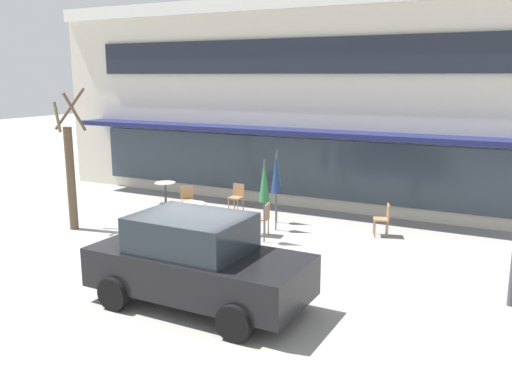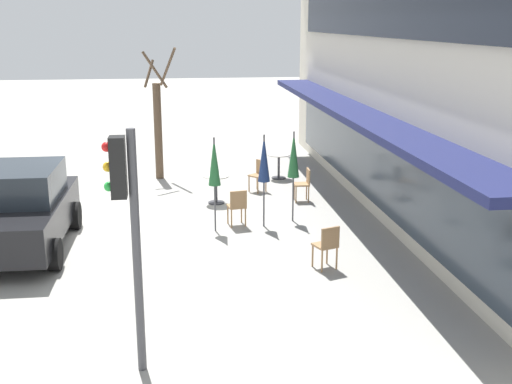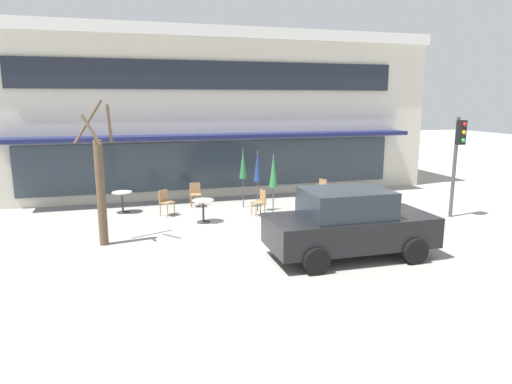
{
  "view_description": "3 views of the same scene",
  "coord_description": "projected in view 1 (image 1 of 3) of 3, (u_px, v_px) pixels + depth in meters",
  "views": [
    {
      "loc": [
        7.14,
        -10.24,
        4.31
      ],
      "look_at": [
        0.17,
        3.23,
        1.02
      ],
      "focal_mm": 38.0,
      "sensor_mm": 36.0,
      "label": 1
    },
    {
      "loc": [
        15.18,
        1.11,
        4.72
      ],
      "look_at": [
        0.73,
        2.97,
        0.81
      ],
      "focal_mm": 45.0,
      "sensor_mm": 36.0,
      "label": 2
    },
    {
      "loc": [
        -3.66,
        -12.21,
        3.95
      ],
      "look_at": [
        0.67,
        2.72,
        0.8
      ],
      "focal_mm": 32.0,
      "sensor_mm": 36.0,
      "label": 3
    }
  ],
  "objects": [
    {
      "name": "cafe_chair_0",
      "position": [
        187.0,
        198.0,
        16.98
      ],
      "size": [
        0.56,
        0.56,
        0.89
      ],
      "color": "#9E754C",
      "rests_on": "ground"
    },
    {
      "name": "building_facade",
      "position": [
        332.0,
        99.0,
        20.93
      ],
      "size": [
        19.05,
        9.1,
        6.8
      ],
      "color": "beige",
      "rests_on": "ground"
    },
    {
      "name": "patio_umbrella_corner_open",
      "position": [
        264.0,
        182.0,
        13.91
      ],
      "size": [
        0.28,
        0.28,
        2.2
      ],
      "color": "#4C4C51",
      "rests_on": "ground"
    },
    {
      "name": "parked_sedan",
      "position": [
        197.0,
        261.0,
        10.18
      ],
      "size": [
        4.22,
        2.05,
        1.76
      ],
      "color": "black",
      "rests_on": "ground"
    },
    {
      "name": "ground_plane",
      "position": [
        188.0,
        258.0,
        13.01
      ],
      "size": [
        80.0,
        80.0,
        0.0
      ],
      "primitive_type": "plane",
      "color": "#9E9B93"
    },
    {
      "name": "street_tree",
      "position": [
        71.0,
        171.0,
        15.15
      ],
      "size": [
        1.02,
        1.02,
        3.97
      ],
      "color": "brown",
      "rests_on": "ground"
    },
    {
      "name": "cafe_table_near_wall",
      "position": [
        165.0,
        189.0,
        18.32
      ],
      "size": [
        0.7,
        0.7,
        0.76
      ],
      "color": "#333338",
      "rests_on": "ground"
    },
    {
      "name": "cafe_chair_3",
      "position": [
        384.0,
        217.0,
        14.69
      ],
      "size": [
        0.51,
        0.51,
        0.89
      ],
      "color": "#9E754C",
      "rests_on": "ground"
    },
    {
      "name": "cafe_chair_1",
      "position": [
        263.0,
        217.0,
        14.75
      ],
      "size": [
        0.46,
        0.46,
        0.89
      ],
      "color": "#9E754C",
      "rests_on": "ground"
    },
    {
      "name": "cafe_chair_2",
      "position": [
        237.0,
        195.0,
        17.36
      ],
      "size": [
        0.42,
        0.42,
        0.89
      ],
      "color": "#9E754C",
      "rests_on": "ground"
    },
    {
      "name": "patio_umbrella_cream_folded",
      "position": [
        276.0,
        174.0,
        15.01
      ],
      "size": [
        0.28,
        0.28,
        2.2
      ],
      "color": "#4C4C51",
      "rests_on": "ground"
    },
    {
      "name": "patio_umbrella_green_folded",
      "position": [
        277.0,
        169.0,
        15.82
      ],
      "size": [
        0.28,
        0.28,
        2.2
      ],
      "color": "#4C4C51",
      "rests_on": "ground"
    },
    {
      "name": "cafe_table_streetside",
      "position": [
        193.0,
        212.0,
        15.35
      ],
      "size": [
        0.7,
        0.7,
        0.76
      ],
      "color": "#333338",
      "rests_on": "ground"
    }
  ]
}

